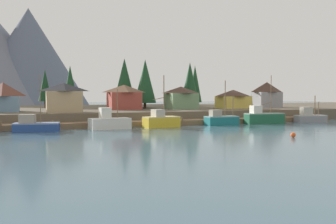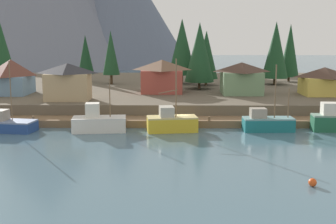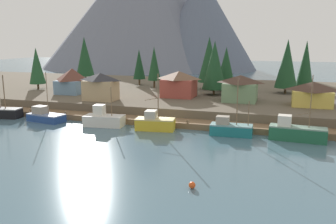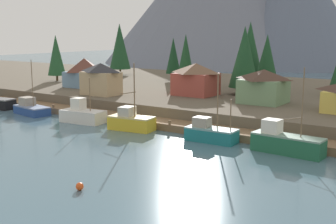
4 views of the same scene
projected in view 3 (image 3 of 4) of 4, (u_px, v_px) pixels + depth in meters
ground_plane at (193, 110)px, 80.07m from camera, size 400.00×400.00×1.00m
dock at (168, 122)px, 63.07m from camera, size 80.00×4.00×1.60m
shoreline_bank at (204, 94)px, 90.91m from camera, size 400.00×56.00×2.50m
mountain_west_peak at (144, 5)px, 203.23m from camera, size 114.84×114.84×70.29m
mountain_central_peak at (201, 23)px, 182.41m from camera, size 57.72×57.72×47.54m
fishing_boat_blue at (45, 116)px, 65.93m from camera, size 7.44×4.19×9.25m
fishing_boat_white at (104, 119)px, 62.34m from camera, size 7.21×3.89×6.96m
fishing_boat_yellow at (155, 123)px, 59.53m from camera, size 6.80×3.70×9.50m
fishing_boat_teal at (230, 129)px, 56.17m from camera, size 6.64×2.86×8.73m
fishing_boat_green at (296, 132)px, 53.13m from camera, size 8.32×2.94×9.94m
house_yellow at (312, 94)px, 67.56m from camera, size 7.54×6.44×4.66m
house_red at (179, 84)px, 78.32m from camera, size 7.40×6.22×5.74m
house_blue at (73, 81)px, 83.83m from camera, size 6.33×7.34×5.92m
house_green at (240, 88)px, 72.72m from camera, size 7.01×6.65×5.39m
house_tan at (101, 86)px, 73.88m from camera, size 6.99×4.50×5.72m
conifer_near_left at (214, 65)px, 80.60m from camera, size 5.49×5.49×12.31m
conifer_near_right at (209, 60)px, 89.78m from camera, size 5.59×5.59×13.29m
conifer_mid_left at (306, 64)px, 87.34m from camera, size 4.17×4.17×12.36m
conifer_mid_right at (154, 63)px, 93.36m from camera, size 3.49×3.49×10.88m
conifer_back_left at (226, 67)px, 86.04m from camera, size 4.70×4.70×10.84m
conifer_back_right at (85, 57)px, 108.00m from camera, size 5.53×5.53×13.48m
conifer_centre at (287, 64)px, 82.91m from camera, size 5.23×5.23×12.65m
conifer_far_left at (139, 64)px, 98.96m from camera, size 3.44×3.44×10.00m
conifer_far_right at (37, 66)px, 90.82m from camera, size 4.09×4.09×10.62m
channel_buoy at (192, 185)px, 35.99m from camera, size 0.70×0.70×0.70m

